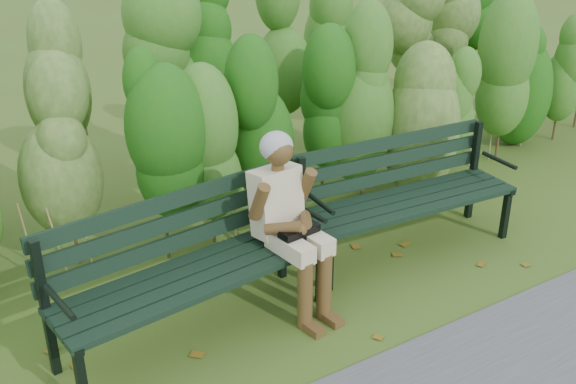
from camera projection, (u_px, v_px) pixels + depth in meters
ground at (311, 290)px, 5.50m from camera, size 80.00×80.00×0.00m
hedge_band at (204, 87)px, 6.40m from camera, size 11.04×1.67×2.42m
leaf_litter at (367, 272)px, 5.75m from camera, size 5.94×2.29×0.01m
bench_left at (186, 258)px, 4.79m from camera, size 2.11×0.90×1.02m
bench_right at (402, 187)px, 5.94m from camera, size 2.03×0.79×1.00m
seated_woman at (288, 213)px, 5.00m from camera, size 0.55×0.81×1.40m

